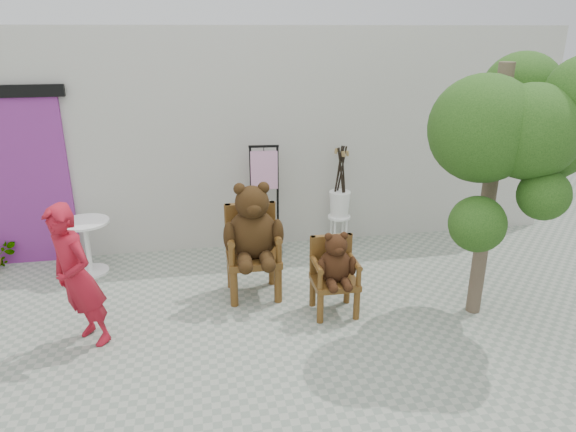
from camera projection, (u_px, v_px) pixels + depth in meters
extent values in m
plane|color=gray|center=(287.00, 346.00, 5.07)|extent=(60.00, 60.00, 0.00)
cube|color=#B8B7AD|center=(249.00, 136.00, 7.42)|extent=(9.00, 1.00, 3.00)
cube|color=#7A297B|center=(21.00, 183.00, 6.57)|extent=(1.20, 0.08, 2.20)
cube|color=black|center=(3.00, 91.00, 6.14)|extent=(1.40, 0.06, 0.15)
cylinder|color=#4B2E10|center=(234.00, 289.00, 5.75)|extent=(0.09, 0.09, 0.42)
cylinder|color=#4B2E10|center=(231.00, 271.00, 6.17)|extent=(0.09, 0.09, 0.42)
cylinder|color=#4B2E10|center=(278.00, 285.00, 5.84)|extent=(0.09, 0.09, 0.42)
cylinder|color=#4B2E10|center=(272.00, 268.00, 6.26)|extent=(0.09, 0.09, 0.42)
cube|color=#4B2E10|center=(253.00, 258.00, 5.92)|extent=(0.60, 0.55, 0.08)
cube|color=#4B2E10|center=(250.00, 225.00, 6.03)|extent=(0.57, 0.08, 0.55)
cylinder|color=#4B2E10|center=(228.00, 227.00, 5.98)|extent=(0.08, 0.08, 0.55)
cylinder|color=#4B2E10|center=(232.00, 255.00, 5.61)|extent=(0.07, 0.07, 0.25)
cylinder|color=#4B2E10|center=(230.00, 236.00, 5.78)|extent=(0.08, 0.53, 0.08)
cylinder|color=#4B2E10|center=(272.00, 224.00, 6.07)|extent=(0.08, 0.08, 0.55)
cylinder|color=#4B2E10|center=(279.00, 251.00, 5.70)|extent=(0.07, 0.07, 0.25)
cylinder|color=#4B2E10|center=(276.00, 233.00, 5.86)|extent=(0.08, 0.53, 0.08)
ellipsoid|color=black|center=(253.00, 235.00, 5.85)|extent=(0.57, 0.49, 0.60)
sphere|color=black|center=(252.00, 203.00, 5.68)|extent=(0.38, 0.38, 0.38)
ellipsoid|color=black|center=(254.00, 209.00, 5.55)|extent=(0.17, 0.14, 0.14)
sphere|color=black|center=(239.00, 189.00, 5.62)|extent=(0.13, 0.13, 0.13)
sphere|color=black|center=(264.00, 188.00, 5.66)|extent=(0.13, 0.13, 0.13)
ellipsoid|color=black|center=(229.00, 237.00, 5.67)|extent=(0.13, 0.19, 0.34)
ellipsoid|color=black|center=(244.00, 261.00, 5.66)|extent=(0.17, 0.34, 0.17)
sphere|color=black|center=(246.00, 267.00, 5.54)|extent=(0.16, 0.16, 0.16)
ellipsoid|color=black|center=(278.00, 234.00, 5.76)|extent=(0.13, 0.19, 0.34)
ellipsoid|color=black|center=(267.00, 259.00, 5.70)|extent=(0.17, 0.34, 0.17)
sphere|color=black|center=(268.00, 266.00, 5.58)|extent=(0.16, 0.16, 0.16)
cylinder|color=#4B2E10|center=(320.00, 308.00, 5.44)|extent=(0.07, 0.07, 0.34)
cylinder|color=#4B2E10|center=(313.00, 292.00, 5.77)|extent=(0.07, 0.07, 0.34)
cylinder|color=#4B2E10|center=(357.00, 305.00, 5.50)|extent=(0.07, 0.07, 0.34)
cylinder|color=#4B2E10|center=(347.00, 289.00, 5.84)|extent=(0.07, 0.07, 0.34)
cube|color=#4B2E10|center=(335.00, 282.00, 5.57)|extent=(0.48, 0.44, 0.06)
cube|color=#4B2E10|center=(331.00, 254.00, 5.65)|extent=(0.46, 0.06, 0.44)
cylinder|color=#4B2E10|center=(312.00, 255.00, 5.62)|extent=(0.06, 0.06, 0.44)
cylinder|color=#4B2E10|center=(320.00, 280.00, 5.32)|extent=(0.06, 0.06, 0.20)
cylinder|color=#4B2E10|center=(316.00, 264.00, 5.45)|extent=(0.06, 0.42, 0.06)
cylinder|color=#4B2E10|center=(349.00, 252.00, 5.69)|extent=(0.06, 0.06, 0.44)
cylinder|color=#4B2E10|center=(359.00, 277.00, 5.39)|extent=(0.06, 0.06, 0.20)
cylinder|color=#4B2E10|center=(354.00, 261.00, 5.52)|extent=(0.06, 0.42, 0.06)
ellipsoid|color=black|center=(335.00, 266.00, 5.51)|extent=(0.36, 0.31, 0.38)
sphere|color=black|center=(336.00, 245.00, 5.41)|extent=(0.24, 0.24, 0.24)
ellipsoid|color=black|center=(339.00, 251.00, 5.33)|extent=(0.11, 0.09, 0.09)
sphere|color=black|center=(329.00, 237.00, 5.37)|extent=(0.08, 0.08, 0.08)
sphere|color=black|center=(344.00, 236.00, 5.39)|extent=(0.08, 0.08, 0.08)
ellipsoid|color=black|center=(321.00, 268.00, 5.40)|extent=(0.08, 0.12, 0.22)
ellipsoid|color=black|center=(331.00, 284.00, 5.39)|extent=(0.11, 0.21, 0.11)
sphere|color=black|center=(334.00, 289.00, 5.32)|extent=(0.10, 0.10, 0.10)
ellipsoid|color=black|center=(353.00, 266.00, 5.46)|extent=(0.08, 0.12, 0.22)
ellipsoid|color=black|center=(346.00, 283.00, 5.42)|extent=(0.11, 0.21, 0.11)
sphere|color=black|center=(348.00, 287.00, 5.34)|extent=(0.10, 0.10, 0.10)
imported|color=maroon|center=(77.00, 277.00, 4.85)|extent=(0.63, 0.64, 1.49)
cylinder|color=white|center=(84.00, 222.00, 6.38)|extent=(0.60, 0.60, 0.03)
cylinder|color=white|center=(88.00, 247.00, 6.50)|extent=(0.06, 0.06, 0.68)
cylinder|color=white|center=(91.00, 271.00, 6.61)|extent=(0.44, 0.44, 0.03)
cube|color=black|center=(251.00, 201.00, 6.99)|extent=(0.03, 0.03, 1.50)
cube|color=black|center=(278.00, 200.00, 7.02)|extent=(0.03, 0.03, 1.50)
cube|color=black|center=(264.00, 146.00, 6.75)|extent=(0.40, 0.06, 0.03)
cube|color=black|center=(265.00, 249.00, 7.25)|extent=(0.48, 0.39, 0.06)
cube|color=#D894C1|center=(264.00, 170.00, 6.85)|extent=(0.36, 0.07, 0.52)
cylinder|color=black|center=(264.00, 149.00, 6.76)|extent=(0.01, 0.01, 0.08)
cylinder|color=white|center=(339.00, 217.00, 7.29)|extent=(0.32, 0.32, 0.03)
cylinder|color=white|center=(343.00, 229.00, 7.46)|extent=(0.03, 0.03, 0.44)
cylinder|color=white|center=(331.00, 229.00, 7.43)|extent=(0.03, 0.03, 0.44)
cylinder|color=white|center=(334.00, 234.00, 7.27)|extent=(0.03, 0.03, 0.44)
cylinder|color=white|center=(346.00, 233.00, 7.30)|extent=(0.03, 0.03, 0.44)
cylinder|color=black|center=(338.00, 174.00, 7.11)|extent=(0.14, 0.10, 0.79)
cylinder|color=olive|center=(336.00, 151.00, 7.04)|extent=(0.05, 0.04, 0.08)
cylinder|color=black|center=(341.00, 176.00, 7.03)|extent=(0.12, 0.03, 0.80)
cylinder|color=olive|center=(343.00, 154.00, 6.89)|extent=(0.04, 0.04, 0.07)
cylinder|color=black|center=(338.00, 174.00, 7.12)|extent=(0.18, 0.09, 0.79)
cylinder|color=olive|center=(336.00, 151.00, 7.06)|extent=(0.05, 0.04, 0.08)
cylinder|color=black|center=(341.00, 174.00, 7.12)|extent=(0.14, 0.07, 0.79)
cylinder|color=olive|center=(342.00, 151.00, 7.06)|extent=(0.05, 0.04, 0.08)
cylinder|color=black|center=(342.00, 176.00, 7.03)|extent=(0.16, 0.04, 0.79)
cylinder|color=olive|center=(344.00, 154.00, 6.87)|extent=(0.05, 0.04, 0.08)
cylinder|color=black|center=(344.00, 176.00, 7.05)|extent=(0.13, 0.11, 0.79)
cylinder|color=olive|center=(348.00, 153.00, 6.91)|extent=(0.05, 0.04, 0.08)
cylinder|color=#47392A|center=(488.00, 197.00, 5.27)|extent=(0.15, 0.15, 2.66)
sphere|color=#16360E|center=(510.00, 125.00, 4.82)|extent=(0.67, 0.67, 0.67)
sphere|color=#16360E|center=(528.00, 108.00, 5.44)|extent=(0.82, 0.82, 0.82)
sphere|color=#16360E|center=(521.00, 92.00, 5.31)|extent=(0.82, 0.82, 0.82)
sphere|color=#16360E|center=(545.00, 133.00, 4.94)|extent=(0.92, 0.92, 0.92)
sphere|color=#16360E|center=(483.00, 129.00, 4.80)|extent=(1.02, 1.02, 1.02)
sphere|color=#16360E|center=(531.00, 132.00, 4.69)|extent=(0.89, 0.89, 0.89)
sphere|color=#16360E|center=(477.00, 224.00, 4.80)|extent=(0.53, 0.53, 0.53)
sphere|color=#16360E|center=(544.00, 195.00, 4.71)|extent=(0.48, 0.48, 0.48)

